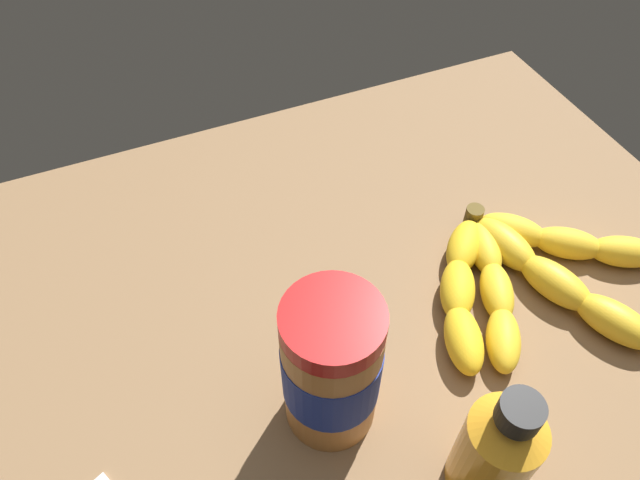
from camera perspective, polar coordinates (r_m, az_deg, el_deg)
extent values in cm
cube|color=brown|center=(64.40, 3.67, -5.47)|extent=(82.73, 62.10, 4.89)
ellipsoid|color=yellow|center=(64.98, 13.93, -0.62)|extent=(7.74, 7.74, 3.52)
ellipsoid|color=yellow|center=(61.24, 13.31, -4.72)|extent=(6.95, 8.16, 3.52)
ellipsoid|color=yellow|center=(58.05, 13.88, -9.46)|extent=(5.84, 8.18, 3.52)
ellipsoid|color=yellow|center=(65.53, 15.75, -0.81)|extent=(5.15, 7.75, 3.24)
ellipsoid|color=yellow|center=(62.30, 16.90, -4.84)|extent=(5.87, 7.82, 3.24)
ellipsoid|color=yellow|center=(59.22, 17.49, -9.30)|extent=(6.50, 7.76, 3.24)
ellipsoid|color=yellow|center=(66.30, 17.65, -0.41)|extent=(5.36, 8.84, 3.65)
ellipsoid|color=yellow|center=(64.73, 22.03, -3.89)|extent=(6.12, 8.98, 3.65)
ellipsoid|color=yellow|center=(64.28, 26.93, -7.09)|extent=(6.81, 9.01, 3.65)
ellipsoid|color=yellow|center=(68.15, 18.32, 0.94)|extent=(7.60, 7.67, 3.40)
ellipsoid|color=yellow|center=(68.95, 23.06, -0.29)|extent=(7.91, 7.25, 3.40)
ellipsoid|color=yellow|center=(70.75, 27.62, -1.02)|extent=(8.09, 6.72, 3.40)
cylinder|color=brown|center=(68.00, 14.75, 2.10)|extent=(2.00, 2.00, 3.00)
cylinder|color=#B27238|center=(49.02, 1.10, -12.88)|extent=(8.03, 8.03, 13.67)
cylinder|color=navy|center=(48.41, 1.12, -12.51)|extent=(8.19, 8.19, 6.15)
cylinder|color=#B71414|center=(42.28, 1.26, -8.04)|extent=(8.00, 8.00, 1.86)
cylinder|color=orange|center=(50.13, 16.60, -19.55)|extent=(5.95, 5.95, 9.93)
cone|color=orange|center=(44.81, 18.33, -16.78)|extent=(5.95, 5.95, 1.96)
cylinder|color=black|center=(43.06, 18.99, -15.68)|extent=(3.17, 3.17, 2.04)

